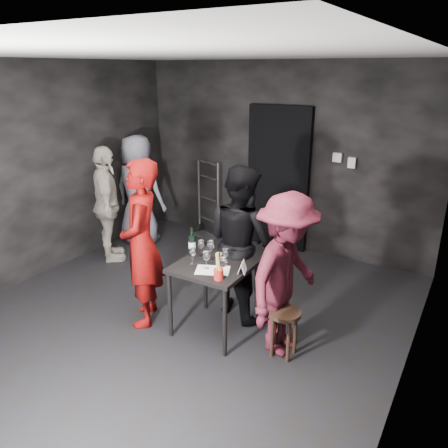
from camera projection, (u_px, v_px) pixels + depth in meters
The scene contains 26 objects.
floor at pixel (182, 317), 4.80m from camera, with size 4.50×5.00×0.02m, color black.
ceiling at pixel (172, 54), 3.88m from camera, with size 4.50×5.00×0.02m, color silver.
wall_back at pixel (281, 158), 6.35m from camera, with size 4.50×0.04×2.70m, color black.
wall_left at pixel (32, 173), 5.44m from camera, with size 0.04×5.00×2.70m, color black.
wall_right at pixel (420, 244), 3.24m from camera, with size 0.04×5.00×2.70m, color black.
doorway at pixel (278, 179), 6.41m from camera, with size 0.95×0.10×2.10m, color black.
wallbox_upper at pixel (338, 157), 5.87m from camera, with size 0.12×0.06×0.12m, color #B7B7B2.
wallbox_lower at pixel (352, 163), 5.79m from camera, with size 0.10×0.06×0.14m, color #B7B7B2.
hand_truck at pixel (207, 222), 7.09m from camera, with size 0.40×0.34×1.21m.
tasting_table at pixel (214, 273), 4.36m from camera, with size 0.72×0.72×0.75m.
stool at pixel (284, 322), 4.06m from camera, with size 0.30×0.30×0.47m.
server_red at pixel (141, 230), 4.42m from camera, with size 0.76×0.50×2.07m, color maroon.
woman_black at pixel (241, 233), 4.63m from camera, with size 0.90×0.50×1.86m, color black.
man_maroon at pixel (286, 272), 4.00m from camera, with size 1.07×0.50×1.65m, color #591726.
bystander_cream at pixel (107, 201), 5.97m from camera, with size 1.02×0.49×1.74m, color beige.
bystander_grey at pixel (138, 184), 6.57m from camera, with size 0.91×0.50×1.87m, color slate.
tasting_mat at pixel (213, 270), 4.19m from camera, with size 0.32×0.21×0.00m, color white.
wine_glass_a at pixel (193, 255), 4.30m from camera, with size 0.07×0.07×0.19m, color white, non-canonical shape.
wine_glass_b at pixel (201, 247), 4.49m from camera, with size 0.07×0.07×0.19m, color white, non-canonical shape.
wine_glass_c at pixel (211, 249), 4.41m from camera, with size 0.08×0.08×0.21m, color white, non-canonical shape.
wine_glass_d at pixel (206, 259), 4.20m from camera, with size 0.08×0.08×0.20m, color white, non-canonical shape.
wine_glass_e at pixel (223, 266), 4.03m from camera, with size 0.08×0.08×0.22m, color white, non-canonical shape.
wine_glass_f at pixel (225, 256), 4.30m from camera, with size 0.07×0.07×0.18m, color white, non-canonical shape.
wine_bottle at pixel (192, 245), 4.49m from camera, with size 0.07×0.07×0.30m.
breadstick_cup at pixel (219, 267), 3.98m from camera, with size 0.09×0.09×0.28m.
reserved_card at pixel (241, 267), 4.15m from camera, with size 0.09×0.14×0.11m, color white, non-canonical shape.
Camera 1 is at (2.55, -3.33, 2.59)m, focal length 35.00 mm.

